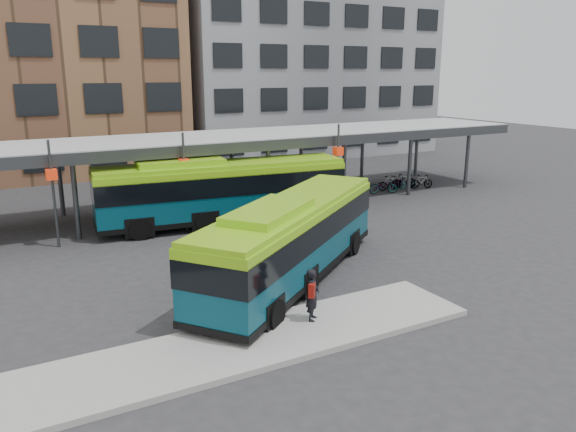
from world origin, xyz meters
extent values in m
plane|color=#28282B|center=(0.00, 0.00, 0.00)|extent=(120.00, 120.00, 0.00)
cube|color=gray|center=(-5.50, -3.00, 0.09)|extent=(14.00, 3.00, 0.18)
cube|color=#999B9E|center=(0.00, 13.00, 4.00)|extent=(40.00, 6.00, 0.35)
cube|color=#383A3D|center=(0.00, 10.00, 3.85)|extent=(40.00, 0.15, 0.55)
cylinder|color=#383A3D|center=(-8.00, 10.50, 1.90)|extent=(0.24, 0.24, 3.80)
cylinder|color=#383A3D|center=(-8.00, 15.50, 1.90)|extent=(0.24, 0.24, 3.80)
cylinder|color=#383A3D|center=(-3.00, 10.50, 1.90)|extent=(0.24, 0.24, 3.80)
cylinder|color=#383A3D|center=(-3.00, 15.50, 1.90)|extent=(0.24, 0.24, 3.80)
cylinder|color=#383A3D|center=(2.00, 10.50, 1.90)|extent=(0.24, 0.24, 3.80)
cylinder|color=#383A3D|center=(2.00, 15.50, 1.90)|extent=(0.24, 0.24, 3.80)
cylinder|color=#383A3D|center=(7.00, 10.50, 1.90)|extent=(0.24, 0.24, 3.80)
cylinder|color=#383A3D|center=(7.00, 15.50, 1.90)|extent=(0.24, 0.24, 3.80)
cylinder|color=#383A3D|center=(12.00, 10.50, 1.90)|extent=(0.24, 0.24, 3.80)
cylinder|color=#383A3D|center=(12.00, 15.50, 1.90)|extent=(0.24, 0.24, 3.80)
cylinder|color=#383A3D|center=(17.00, 10.50, 1.90)|extent=(0.24, 0.24, 3.80)
cylinder|color=#383A3D|center=(17.00, 15.50, 1.90)|extent=(0.24, 0.24, 3.80)
cylinder|color=#383A3D|center=(-9.00, 9.70, 2.40)|extent=(0.12, 0.12, 4.80)
cube|color=red|center=(-9.00, 9.70, 3.30)|extent=(0.45, 0.45, 0.45)
cylinder|color=#383A3D|center=(-3.00, 9.70, 2.40)|extent=(0.12, 0.12, 4.80)
cube|color=red|center=(-3.00, 9.70, 3.30)|extent=(0.45, 0.45, 0.45)
cylinder|color=#383A3D|center=(6.00, 9.70, 2.40)|extent=(0.12, 0.12, 4.80)
cube|color=red|center=(6.00, 9.70, 3.30)|extent=(0.45, 0.45, 0.45)
cube|color=slate|center=(16.00, 32.00, 10.00)|extent=(24.00, 14.00, 20.00)
cube|color=#063B4B|center=(-1.85, 1.05, 1.57)|extent=(10.85, 9.04, 2.45)
cube|color=black|center=(-1.85, 1.05, 2.06)|extent=(10.93, 9.11, 0.93)
cube|color=#79B913|center=(-1.85, 1.05, 2.89)|extent=(10.79, 8.96, 0.20)
cube|color=#79B913|center=(-3.41, -0.13, 3.08)|extent=(4.19, 3.77, 0.34)
cube|color=black|center=(-1.85, 1.05, 0.46)|extent=(10.93, 9.12, 0.24)
cylinder|color=black|center=(1.99, 2.46, 0.49)|extent=(0.96, 0.82, 0.98)
cylinder|color=black|center=(0.55, 4.36, 0.49)|extent=(0.96, 0.82, 0.98)
cylinder|color=black|center=(-2.07, -0.61, 0.49)|extent=(0.96, 0.82, 0.98)
cylinder|color=black|center=(-3.51, 1.29, 0.49)|extent=(0.96, 0.82, 0.98)
cylinder|color=black|center=(-4.41, -2.38, 0.49)|extent=(0.96, 0.82, 0.98)
cylinder|color=black|center=(-5.85, -0.48, 0.49)|extent=(0.96, 0.82, 0.98)
cube|color=#063B4B|center=(-1.01, 9.77, 1.67)|extent=(12.76, 4.01, 2.61)
cube|color=black|center=(-1.01, 9.77, 2.20)|extent=(12.82, 4.08, 0.99)
cube|color=#79B913|center=(-1.01, 9.77, 3.08)|extent=(12.75, 3.91, 0.21)
cube|color=#79B913|center=(-3.08, 10.01, 3.29)|extent=(4.37, 2.34, 0.37)
cube|color=black|center=(-1.01, 9.77, 0.49)|extent=(12.83, 4.08, 0.25)
cylinder|color=black|center=(3.01, 8.03, 0.52)|extent=(1.07, 0.43, 1.05)
cylinder|color=black|center=(3.29, 10.57, 0.52)|extent=(1.07, 0.43, 1.05)
cylinder|color=black|center=(-2.40, 8.65, 0.52)|extent=(1.07, 0.43, 1.05)
cylinder|color=black|center=(-2.11, 11.18, 0.52)|extent=(1.07, 0.43, 1.05)
cylinder|color=black|center=(-5.51, 9.00, 0.52)|extent=(1.07, 0.43, 1.05)
cylinder|color=black|center=(-5.23, 11.53, 0.52)|extent=(1.07, 0.43, 1.05)
imported|color=black|center=(-3.24, -2.66, 1.01)|extent=(0.69, 0.71, 1.65)
cube|color=maroon|center=(-3.35, -2.80, 1.23)|extent=(0.34, 0.35, 0.44)
imported|color=slate|center=(10.93, 11.68, 0.48)|extent=(1.94, 1.19, 0.96)
imported|color=slate|center=(11.77, 12.16, 0.50)|extent=(1.66, 0.52, 0.99)
imported|color=slate|center=(12.21, 11.94, 0.49)|extent=(1.94, 1.02, 0.97)
imported|color=slate|center=(13.02, 12.16, 0.51)|extent=(1.77, 0.85, 1.02)
imported|color=slate|center=(13.24, 12.32, 0.48)|extent=(1.87, 0.80, 0.95)
imported|color=slate|center=(14.13, 11.64, 0.47)|extent=(1.62, 0.89, 0.94)
camera|label=1|loc=(-11.71, -16.31, 7.66)|focal=35.00mm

